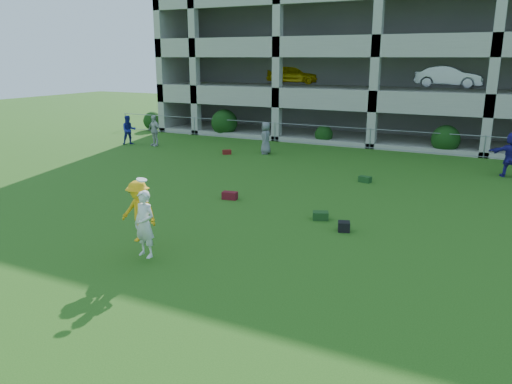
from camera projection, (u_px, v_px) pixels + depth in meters
The scene contains 14 objects.
ground at pixel (174, 271), 12.30m from camera, with size 100.00×100.00×0.00m, color #235114.
bystander_a at pixel (129, 130), 29.95m from camera, with size 0.84×0.66×1.74m, color navy.
bystander_b at pixel (154, 131), 29.49m from camera, with size 1.06×0.44×1.80m, color silver.
bystander_c at pixel (266, 138), 27.03m from camera, with size 0.85×0.55×1.73m, color slate.
bystander_d at pixel (512, 154), 21.76m from camera, with size 1.87×0.59×2.01m, color navy.
bag_red_a at pixel (230, 195), 18.52m from camera, with size 0.55×0.30×0.28m, color #500D12.
bag_green_c at pixel (321, 216), 16.20m from camera, with size 0.50×0.35×0.26m, color #153915.
crate_d at pixel (344, 226), 15.11m from camera, with size 0.35×0.35×0.30m, color black.
bag_red_f at pixel (227, 152), 27.08m from camera, with size 0.45×0.28×0.24m, color #5C130F.
bag_green_g at pixel (365, 179), 21.04m from camera, with size 0.50×0.30×0.25m, color #163C17.
frisbee_contest at pixel (140, 215), 13.01m from camera, with size 1.42×1.01×2.01m.
parking_garage at pixel (406, 44), 34.59m from camera, with size 30.00×14.00×12.00m.
fence at pixel (370, 138), 28.50m from camera, with size 36.06×0.06×1.20m.
shrub_row at pixel (459, 126), 26.88m from camera, with size 34.38×2.52×3.50m.
Camera 1 is at (6.94, -9.22, 5.11)m, focal length 35.00 mm.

